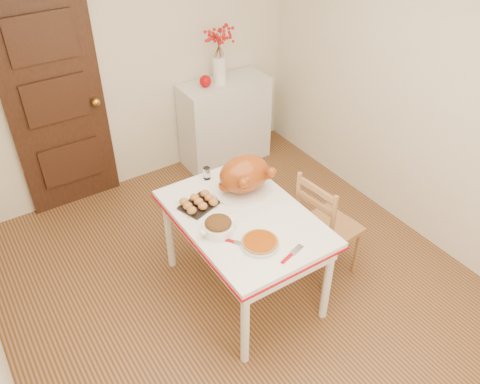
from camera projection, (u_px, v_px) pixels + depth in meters
floor at (245, 293)px, 4.02m from camera, size 3.50×4.00×0.00m
wall_back at (126, 64)px, 4.61m from camera, size 3.50×0.00×2.50m
wall_right at (426, 99)px, 4.04m from camera, size 0.00×4.00×2.50m
door_back at (57, 106)px, 4.42m from camera, size 0.85×0.06×2.06m
sideboard at (225, 122)px, 5.34m from camera, size 0.93×0.41×0.93m
kitchen_table at (244, 254)px, 3.84m from camera, size 0.88×1.28×0.77m
chair_oak at (328, 225)px, 3.96m from camera, size 0.46×0.46×0.97m
berry_vase at (219, 56)px, 4.87m from camera, size 0.30×0.30×0.57m
apple at (205, 81)px, 4.93m from camera, size 0.12×0.12×0.12m
turkey_platter at (244, 176)px, 3.75m from camera, size 0.56×0.49×0.30m
pumpkin_pie at (260, 242)px, 3.34m from camera, size 0.27×0.27×0.05m
stuffing_dish at (218, 226)px, 3.43m from camera, size 0.30×0.24×0.11m
rolls_tray at (199, 203)px, 3.67m from camera, size 0.31×0.27×0.07m
pie_server at (292, 254)px, 3.28m from camera, size 0.23×0.13×0.01m
carving_knife at (239, 243)px, 3.36m from camera, size 0.20×0.23×0.01m
drinking_glass at (207, 173)px, 3.95m from camera, size 0.08×0.08×0.10m
shaker_pair at (245, 163)px, 4.07m from camera, size 0.10×0.05×0.10m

